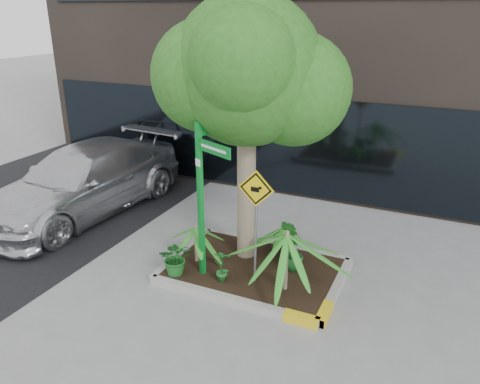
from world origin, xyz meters
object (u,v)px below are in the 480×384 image
at_px(street_sign_post, 205,187).
at_px(tree, 247,70).
at_px(parked_car, 84,180).
at_px(cattle_sign, 256,208).

bearing_deg(street_sign_post, tree, 94.03).
bearing_deg(parked_car, street_sign_post, -15.19).
relative_size(tree, parked_car, 0.91).
bearing_deg(cattle_sign, street_sign_post, -171.16).
distance_m(tree, street_sign_post, 2.17).
height_order(street_sign_post, cattle_sign, street_sign_post).
distance_m(tree, cattle_sign, 2.42).
bearing_deg(street_sign_post, parked_car, -175.85).
height_order(parked_car, cattle_sign, cattle_sign).
distance_m(parked_car, cattle_sign, 5.48).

